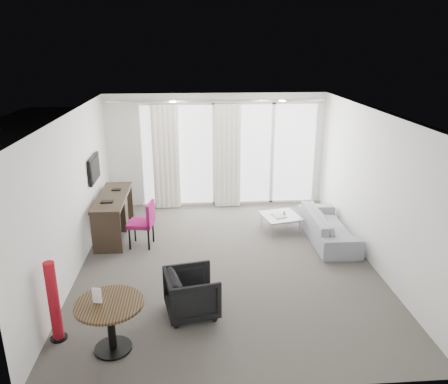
{
  "coord_description": "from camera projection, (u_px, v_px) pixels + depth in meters",
  "views": [
    {
      "loc": [
        -0.55,
        -6.82,
        3.64
      ],
      "look_at": [
        0.0,
        0.6,
        1.1
      ],
      "focal_mm": 35.0,
      "sensor_mm": 36.0,
      "label": 1
    }
  ],
  "objects": [
    {
      "name": "wall_right",
      "position": [
        373.0,
        189.0,
        7.41
      ],
      "size": [
        0.0,
        6.0,
        2.6
      ],
      "primitive_type": "cube",
      "color": "silver",
      "rests_on": "ground"
    },
    {
      "name": "rattan_table",
      "position": [
        258.0,
        182.0,
        11.22
      ],
      "size": [
        0.63,
        0.63,
        0.52
      ],
      "primitive_type": null,
      "rotation": [
        0.0,
        0.0,
        0.23
      ],
      "color": "#48301F",
      "rests_on": "terrace_slab"
    },
    {
      "name": "desk_chair",
      "position": [
        141.0,
        224.0,
        8.16
      ],
      "size": [
        0.54,
        0.51,
        0.87
      ],
      "primitive_type": null,
      "rotation": [
        0.0,
        0.0,
        -0.16
      ],
      "color": "#89104F",
      "rests_on": "floor"
    },
    {
      "name": "floor",
      "position": [
        227.0,
        262.0,
        7.65
      ],
      "size": [
        5.0,
        6.0,
        0.0
      ],
      "primitive_type": "cube",
      "color": "#4A4640",
      "rests_on": "ground"
    },
    {
      "name": "coffee_table",
      "position": [
        280.0,
        223.0,
        8.93
      ],
      "size": [
        0.85,
        0.85,
        0.32
      ],
      "primitive_type": null,
      "rotation": [
        0.0,
        0.0,
        0.22
      ],
      "color": "gray",
      "rests_on": "floor"
    },
    {
      "name": "desk",
      "position": [
        114.0,
        215.0,
        8.62
      ],
      "size": [
        0.55,
        1.77,
        0.83
      ],
      "primitive_type": null,
      "color": "#2D2319",
      "rests_on": "floor"
    },
    {
      "name": "balustrade",
      "position": [
        221.0,
        153.0,
        13.13
      ],
      "size": [
        5.5,
        0.06,
        1.05
      ],
      "primitive_type": null,
      "color": "#B2B2B7",
      "rests_on": "terrace_slab"
    },
    {
      "name": "wall_front",
      "position": [
        250.0,
        288.0,
        4.4
      ],
      "size": [
        5.0,
        0.0,
        2.6
      ],
      "primitive_type": "cube",
      "color": "silver",
      "rests_on": "ground"
    },
    {
      "name": "sofa",
      "position": [
        328.0,
        226.0,
        8.46
      ],
      "size": [
        0.75,
        1.91,
        0.56
      ],
      "primitive_type": "imported",
      "rotation": [
        0.0,
        0.0,
        1.57
      ],
      "color": "gray",
      "rests_on": "floor"
    },
    {
      "name": "terrace_slab",
      "position": [
        224.0,
        186.0,
        11.94
      ],
      "size": [
        5.6,
        3.0,
        0.12
      ],
      "primitive_type": "cube",
      "color": "#4D4D50",
      "rests_on": "ground"
    },
    {
      "name": "curtain_track",
      "position": [
        217.0,
        101.0,
        9.52
      ],
      "size": [
        4.8,
        0.04,
        0.04
      ],
      "primitive_type": null,
      "color": "#B2B2B7",
      "rests_on": "ceiling"
    },
    {
      "name": "menu_card",
      "position": [
        97.0,
        299.0,
        5.25
      ],
      "size": [
        0.11,
        0.04,
        0.2
      ],
      "primitive_type": null,
      "rotation": [
        0.0,
        0.0,
        -0.17
      ],
      "color": "white",
      "rests_on": "round_table"
    },
    {
      "name": "remote",
      "position": [
        284.0,
        212.0,
        8.97
      ],
      "size": [
        0.07,
        0.15,
        0.02
      ],
      "primitive_type": null,
      "rotation": [
        0.0,
        0.0,
        -0.17
      ],
      "color": "black",
      "rests_on": "coffee_table"
    },
    {
      "name": "curtain_left",
      "position": [
        166.0,
        157.0,
        9.85
      ],
      "size": [
        0.6,
        0.2,
        2.38
      ],
      "primitive_type": null,
      "color": "silver",
      "rests_on": "ground"
    },
    {
      "name": "tub_armchair",
      "position": [
        192.0,
        293.0,
        6.11
      ],
      "size": [
        0.84,
        0.82,
        0.65
      ],
      "primitive_type": "imported",
      "rotation": [
        0.0,
        0.0,
        1.77
      ],
      "color": "black",
      "rests_on": "floor"
    },
    {
      "name": "rattan_chair_b",
      "position": [
        293.0,
        172.0,
        11.74
      ],
      "size": [
        0.6,
        0.6,
        0.74
      ],
      "primitive_type": null,
      "rotation": [
        0.0,
        0.0,
        0.2
      ],
      "color": "#48301F",
      "rests_on": "terrace_slab"
    },
    {
      "name": "round_table",
      "position": [
        111.0,
        326.0,
        5.37
      ],
      "size": [
        1.07,
        1.07,
        0.67
      ],
      "primitive_type": null,
      "rotation": [
        0.0,
        0.0,
        -0.35
      ],
      "color": "#382613",
      "rests_on": "floor"
    },
    {
      "name": "window_panel",
      "position": [
        229.0,
        155.0,
        10.1
      ],
      "size": [
        4.0,
        0.02,
        2.38
      ],
      "primitive_type": null,
      "color": "white",
      "rests_on": "ground"
    },
    {
      "name": "magazine",
      "position": [
        279.0,
        214.0,
        8.83
      ],
      "size": [
        0.25,
        0.29,
        0.01
      ],
      "primitive_type": null,
      "rotation": [
        0.0,
        0.0,
        0.26
      ],
      "color": "gray",
      "rests_on": "coffee_table"
    },
    {
      "name": "tv",
      "position": [
        94.0,
        169.0,
        8.42
      ],
      "size": [
        0.05,
        0.8,
        0.5
      ],
      "primitive_type": null,
      "color": "black",
      "rests_on": "wall_left"
    },
    {
      "name": "wall_left",
      "position": [
        73.0,
        196.0,
        7.06
      ],
      "size": [
        0.0,
        6.0,
        2.6
      ],
      "primitive_type": "cube",
      "color": "silver",
      "rests_on": "ground"
    },
    {
      "name": "window_frame",
      "position": [
        229.0,
        155.0,
        10.09
      ],
      "size": [
        4.1,
        0.06,
        2.44
      ],
      "primitive_type": null,
      "color": "white",
      "rests_on": "ground"
    },
    {
      "name": "rattan_chair_a",
      "position": [
        258.0,
        174.0,
        11.52
      ],
      "size": [
        0.59,
        0.59,
        0.72
      ],
      "primitive_type": null,
      "rotation": [
        0.0,
        0.0,
        0.23
      ],
      "color": "#48301F",
      "rests_on": "terrace_slab"
    },
    {
      "name": "curtain_right",
      "position": [
        228.0,
        156.0,
        9.95
      ],
      "size": [
        0.6,
        0.2,
        2.38
      ],
      "primitive_type": null,
      "color": "silver",
      "rests_on": "ground"
    },
    {
      "name": "downlight_b",
      "position": [
        282.0,
        101.0,
        8.41
      ],
      "size": [
        0.12,
        0.12,
        0.02
      ],
      "primitive_type": "cylinder",
      "color": "#FFE0B2",
      "rests_on": "ceiling"
    },
    {
      "name": "downlight_a",
      "position": [
        173.0,
        102.0,
        8.27
      ],
      "size": [
        0.12,
        0.12,
        0.02
      ],
      "primitive_type": "cylinder",
      "color": "#FFE0B2",
      "rests_on": "ceiling"
    },
    {
      "name": "ceiling",
      "position": [
        227.0,
        114.0,
        6.81
      ],
      "size": [
        5.0,
        6.0,
        0.0
      ],
      "primitive_type": "cube",
      "color": "white",
      "rests_on": "ground"
    },
    {
      "name": "red_lamp",
      "position": [
        54.0,
        302.0,
        5.5
      ],
      "size": [
        0.28,
        0.28,
        1.1
      ],
      "primitive_type": "cylinder",
      "rotation": [
        0.0,
        0.0,
        -0.31
      ],
      "color": "maroon",
      "rests_on": "floor"
    }
  ]
}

